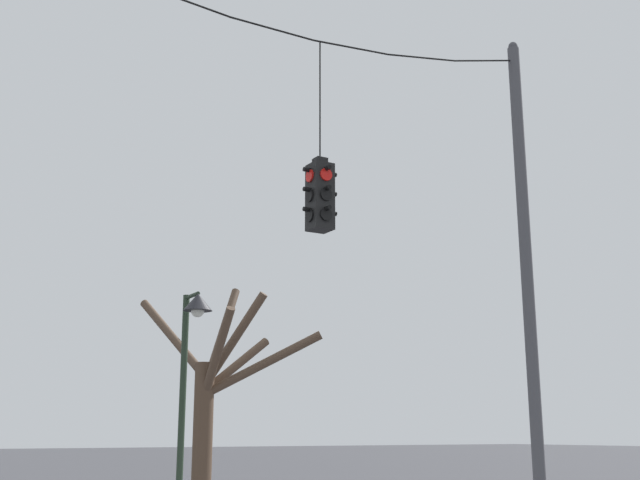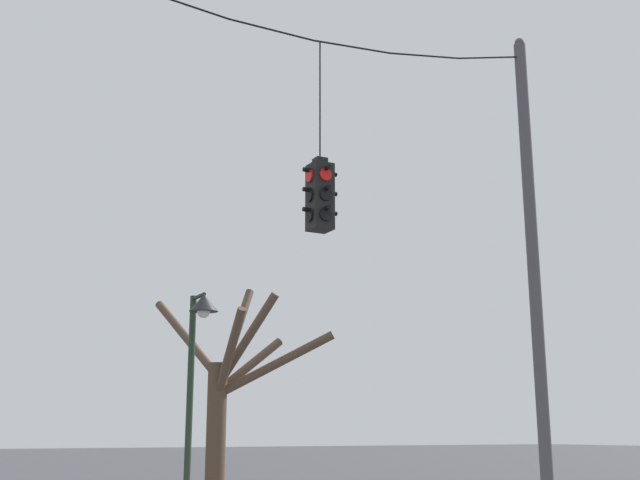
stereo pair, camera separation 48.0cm
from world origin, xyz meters
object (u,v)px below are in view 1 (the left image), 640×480
at_px(utility_pole_right, 527,281).
at_px(traffic_light_near_left_pole, 320,195).
at_px(bare_tree, 213,396).
at_px(street_lamp, 191,348).

bearing_deg(utility_pole_right, traffic_light_near_left_pole, 180.00).
distance_m(traffic_light_near_left_pole, bare_tree, 8.13).
xyz_separation_m(traffic_light_near_left_pole, street_lamp, (-0.72, 3.30, -2.09)).
height_order(traffic_light_near_left_pole, street_lamp, traffic_light_near_left_pole).
xyz_separation_m(street_lamp, bare_tree, (2.21, 4.22, -0.64)).
distance_m(street_lamp, bare_tree, 4.80).
bearing_deg(street_lamp, utility_pole_right, -33.49).
height_order(street_lamp, bare_tree, bare_tree).
relative_size(utility_pole_right, street_lamp, 2.07).
distance_m(utility_pole_right, street_lamp, 6.09).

